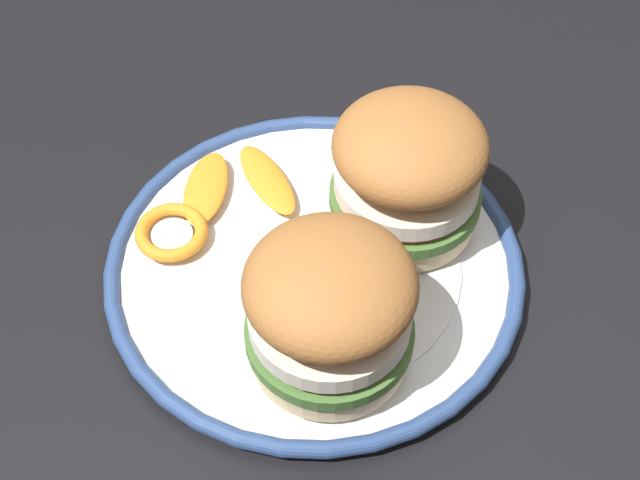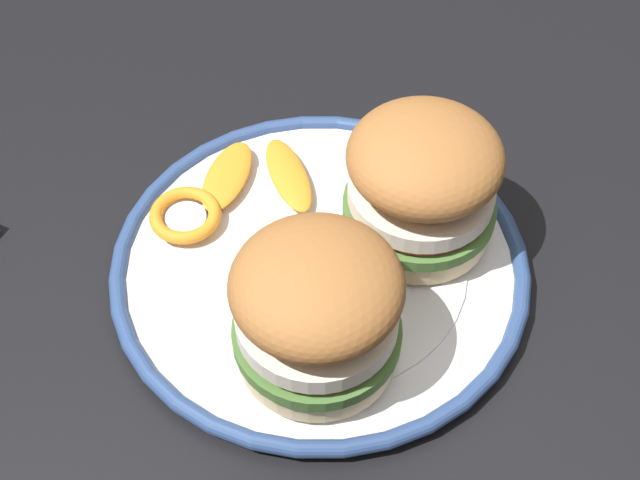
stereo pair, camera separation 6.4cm
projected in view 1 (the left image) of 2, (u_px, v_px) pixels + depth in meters
dining_table at (293, 322)px, 0.78m from camera, size 1.10×1.04×0.75m
dinner_plate at (320, 266)px, 0.67m from camera, size 0.30×0.30×0.02m
sandwich_half_left at (414, 170)px, 0.65m from camera, size 0.15×0.15×0.10m
sandwich_half_right at (336, 307)px, 0.58m from camera, size 0.14×0.14×0.10m
orange_peel_curled at (300, 256)px, 0.66m from camera, size 0.06×0.06×0.01m
orange_peel_strip_long at (211, 188)px, 0.70m from camera, size 0.04×0.08×0.01m
orange_peel_strip_short at (272, 179)px, 0.71m from camera, size 0.06×0.08×0.01m
orange_peel_small_curl at (177, 229)px, 0.68m from camera, size 0.08×0.08×0.01m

